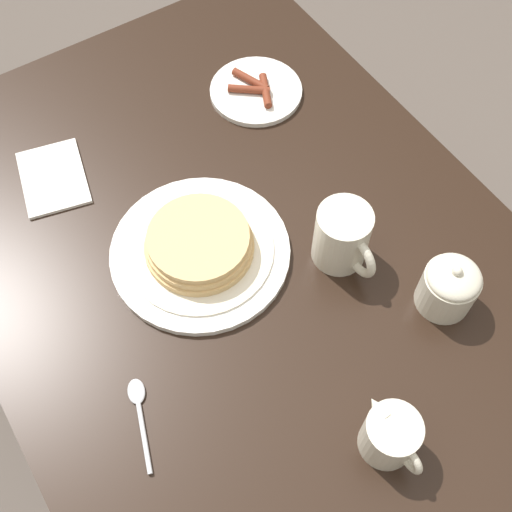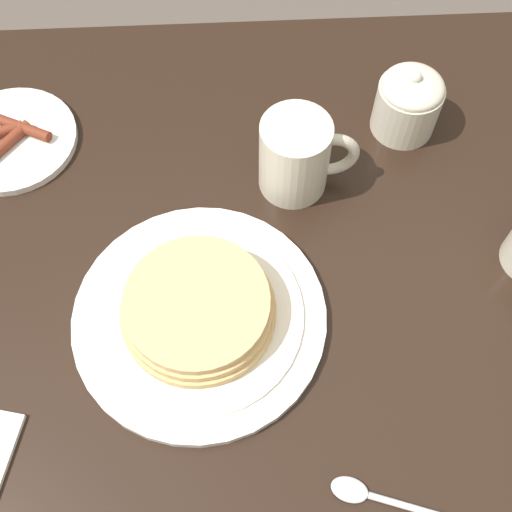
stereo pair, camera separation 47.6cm
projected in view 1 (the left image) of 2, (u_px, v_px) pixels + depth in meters
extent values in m
plane|color=#51473F|center=(248.00, 399.00, 1.64)|extent=(8.00, 8.00, 0.00)
cube|color=black|center=(242.00, 257.00, 1.01)|extent=(1.15, 0.82, 0.03)
cube|color=black|center=(252.00, 121.00, 1.65)|extent=(0.07, 0.07, 0.71)
cylinder|color=white|center=(200.00, 252.00, 0.99)|extent=(0.28, 0.28, 0.01)
cylinder|color=beige|center=(200.00, 249.00, 0.99)|extent=(0.23, 0.23, 0.00)
cylinder|color=tan|center=(199.00, 246.00, 0.98)|extent=(0.17, 0.17, 0.01)
cylinder|color=tan|center=(199.00, 242.00, 0.97)|extent=(0.16, 0.16, 0.01)
cylinder|color=tan|center=(198.00, 238.00, 0.96)|extent=(0.15, 0.15, 0.01)
cylinder|color=silver|center=(256.00, 91.00, 1.17)|extent=(0.17, 0.17, 0.01)
cylinder|color=maroon|center=(250.00, 80.00, 1.17)|extent=(0.08, 0.04, 0.01)
cylinder|color=maroon|center=(266.00, 91.00, 1.15)|extent=(0.07, 0.05, 0.01)
cylinder|color=maroon|center=(249.00, 90.00, 1.15)|extent=(0.06, 0.07, 0.01)
cylinder|color=beige|center=(342.00, 236.00, 0.96)|extent=(0.08, 0.08, 0.10)
torus|color=beige|center=(359.00, 256.00, 0.94)|extent=(0.07, 0.01, 0.07)
cylinder|color=#472819|center=(345.00, 220.00, 0.92)|extent=(0.07, 0.07, 0.00)
cylinder|color=beige|center=(392.00, 434.00, 0.82)|extent=(0.07, 0.07, 0.08)
cone|color=beige|center=(380.00, 406.00, 0.81)|extent=(0.03, 0.03, 0.04)
torus|color=beige|center=(412.00, 457.00, 0.80)|extent=(0.04, 0.01, 0.04)
cylinder|color=beige|center=(447.00, 290.00, 0.93)|extent=(0.08, 0.08, 0.07)
ellipsoid|color=beige|center=(454.00, 277.00, 0.90)|extent=(0.08, 0.08, 0.03)
sphere|color=beige|center=(457.00, 271.00, 0.88)|extent=(0.01, 0.01, 0.01)
cube|color=silver|center=(53.00, 178.00, 1.07)|extent=(0.16, 0.13, 0.01)
cylinder|color=silver|center=(144.00, 438.00, 0.85)|extent=(0.09, 0.04, 0.01)
ellipsoid|color=silver|center=(136.00, 391.00, 0.88)|extent=(0.04, 0.03, 0.01)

